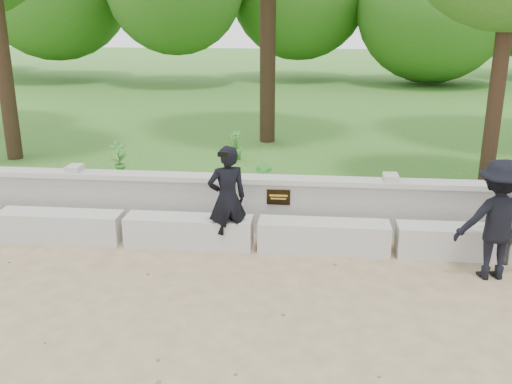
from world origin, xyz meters
The scene contains 9 objects.
ground centered at (0.00, 0.00, 0.00)m, with size 80.00×80.00×0.00m, color tan.
lawn centered at (0.00, 14.00, 0.12)m, with size 40.00×22.00×0.25m, color #225B1C.
concrete_bench centered at (0.00, 1.90, 0.22)m, with size 11.90×0.45×0.45m.
parapet_wall centered at (0.00, 2.60, 0.46)m, with size 12.50×0.35×0.90m.
man_main centered at (-0.40, 1.80, 0.79)m, with size 0.68×0.65×1.57m.
visitor_mid centered at (3.19, 1.27, 0.80)m, with size 1.11×0.75×1.60m.
shrub_a centered at (-3.03, 4.77, 0.59)m, with size 0.36×0.24×0.68m, color #3B882E.
shrub_b centered at (-0.01, 3.30, 0.59)m, with size 0.37×0.30×0.68m, color #3B882E.
shrub_d centered at (-0.91, 6.20, 0.57)m, with size 0.36×0.32×0.64m, color #3B882E.
Camera 1 is at (0.82, -5.90, 3.35)m, focal length 40.00 mm.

